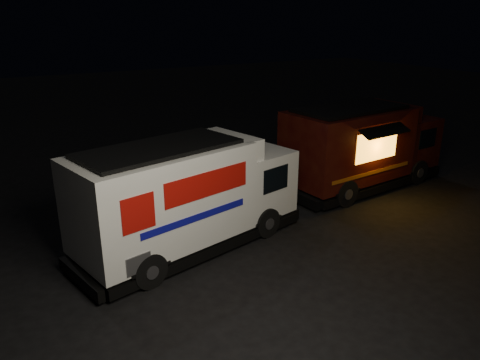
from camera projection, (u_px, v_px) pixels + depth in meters
name	position (u px, v px, depth m)	size (l,w,h in m)	color
ground	(236.00, 261.00, 11.32)	(80.00, 80.00, 0.00)	black
white_truck	(191.00, 194.00, 11.62)	(6.17, 2.11, 2.80)	white
red_truck	(364.00, 146.00, 15.80)	(6.10, 2.24, 2.84)	#3B130A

